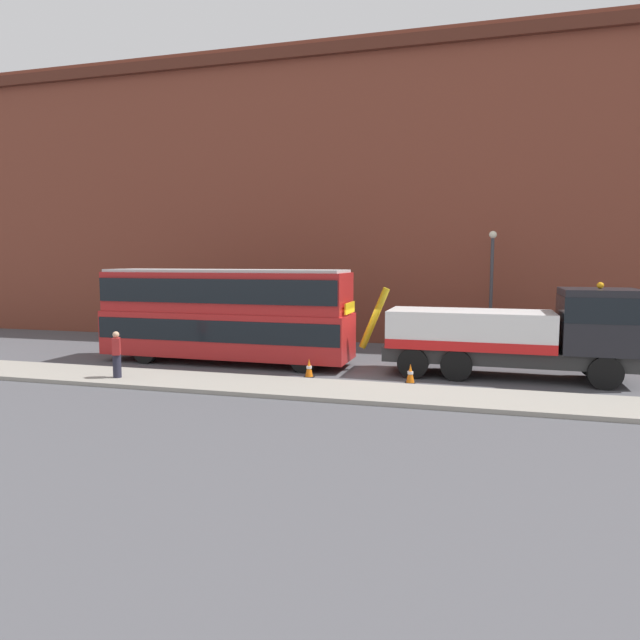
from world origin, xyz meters
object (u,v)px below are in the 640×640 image
(traffic_cone_near_bus, at_px, (309,369))
(street_lamp, at_px, (491,281))
(double_decker_bus, at_px, (225,312))
(recovery_tow_truck, at_px, (518,332))
(traffic_cone_midway, at_px, (410,374))
(pedestrian_onlooker, at_px, (117,355))

(traffic_cone_near_bus, height_order, street_lamp, street_lamp)
(traffic_cone_near_bus, bearing_deg, double_decker_bus, 155.80)
(recovery_tow_truck, relative_size, traffic_cone_midway, 14.12)
(traffic_cone_near_bus, xyz_separation_m, street_lamp, (6.76, 7.91, 3.13))
(recovery_tow_truck, distance_m, street_lamp, 6.26)
(recovery_tow_truck, distance_m, double_decker_bus, 11.98)
(pedestrian_onlooker, height_order, traffic_cone_near_bus, pedestrian_onlooker)
(street_lamp, bearing_deg, recovery_tow_truck, -81.75)
(double_decker_bus, xyz_separation_m, traffic_cone_midway, (8.19, -2.00, -1.89))
(double_decker_bus, distance_m, traffic_cone_near_bus, 5.13)
(pedestrian_onlooker, relative_size, traffic_cone_near_bus, 2.38)
(double_decker_bus, relative_size, traffic_cone_midway, 15.40)
(double_decker_bus, bearing_deg, recovery_tow_truck, 1.05)
(recovery_tow_truck, relative_size, double_decker_bus, 0.92)
(double_decker_bus, relative_size, street_lamp, 1.90)
(traffic_cone_midway, bearing_deg, double_decker_bus, 166.28)
(traffic_cone_midway, relative_size, street_lamp, 0.12)
(pedestrian_onlooker, relative_size, traffic_cone_midway, 2.38)
(recovery_tow_truck, height_order, traffic_cone_midway, recovery_tow_truck)
(pedestrian_onlooker, distance_m, street_lamp, 17.16)
(pedestrian_onlooker, xyz_separation_m, traffic_cone_near_bus, (6.61, 2.55, -0.64))
(recovery_tow_truck, bearing_deg, traffic_cone_near_bus, -164.60)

